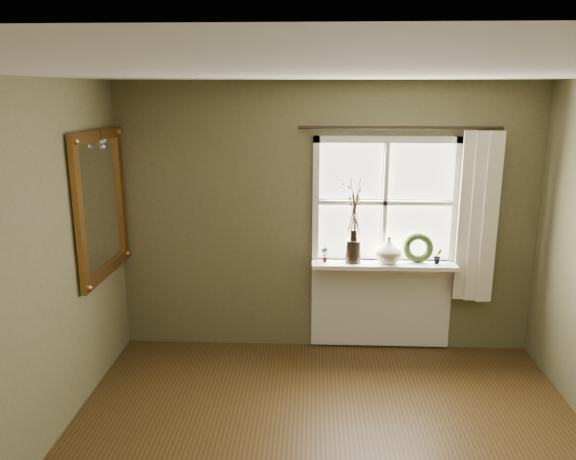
# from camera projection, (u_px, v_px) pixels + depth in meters

# --- Properties ---
(ceiling) EXTENTS (4.50, 4.50, 0.00)m
(ceiling) POSITION_uv_depth(u_px,v_px,m) (339.00, 73.00, 2.88)
(ceiling) COLOR silver
(ceiling) RESTS_ON ground
(wall_back) EXTENTS (4.00, 0.10, 2.60)m
(wall_back) POSITION_uv_depth(u_px,v_px,m) (326.00, 219.00, 5.42)
(wall_back) COLOR brown
(wall_back) RESTS_ON ground
(window_frame) EXTENTS (1.36, 0.06, 1.24)m
(window_frame) POSITION_uv_depth(u_px,v_px,m) (385.00, 203.00, 5.29)
(window_frame) COLOR white
(window_frame) RESTS_ON wall_back
(window_sill) EXTENTS (1.36, 0.26, 0.04)m
(window_sill) POSITION_uv_depth(u_px,v_px,m) (384.00, 265.00, 5.32)
(window_sill) COLOR white
(window_sill) RESTS_ON wall_back
(window_apron) EXTENTS (1.36, 0.04, 0.88)m
(window_apron) POSITION_uv_depth(u_px,v_px,m) (380.00, 304.00, 5.54)
(window_apron) COLOR white
(window_apron) RESTS_ON ground
(dark_jug) EXTENTS (0.18, 0.18, 0.22)m
(dark_jug) POSITION_uv_depth(u_px,v_px,m) (353.00, 251.00, 5.30)
(dark_jug) COLOR black
(dark_jug) RESTS_ON window_sill
(cream_vase) EXTENTS (0.27, 0.27, 0.25)m
(cream_vase) POSITION_uv_depth(u_px,v_px,m) (389.00, 250.00, 5.28)
(cream_vase) COLOR beige
(cream_vase) RESTS_ON window_sill
(wreath) EXTENTS (0.29, 0.14, 0.29)m
(wreath) POSITION_uv_depth(u_px,v_px,m) (418.00, 251.00, 5.31)
(wreath) COLOR #2E441E
(wreath) RESTS_ON window_sill
(potted_plant_left) EXTENTS (0.09, 0.08, 0.15)m
(potted_plant_left) POSITION_uv_depth(u_px,v_px,m) (325.00, 255.00, 5.32)
(potted_plant_left) COLOR #2E441E
(potted_plant_left) RESTS_ON window_sill
(potted_plant_right) EXTENTS (0.09, 0.08, 0.15)m
(potted_plant_right) POSITION_uv_depth(u_px,v_px,m) (438.00, 256.00, 5.28)
(potted_plant_right) COLOR #2E441E
(potted_plant_right) RESTS_ON window_sill
(curtain) EXTENTS (0.36, 0.12, 1.59)m
(curtain) POSITION_uv_depth(u_px,v_px,m) (477.00, 218.00, 5.18)
(curtain) COLOR silver
(curtain) RESTS_ON wall_back
(curtain_rod) EXTENTS (1.84, 0.03, 0.03)m
(curtain_rod) POSITION_uv_depth(u_px,v_px,m) (400.00, 128.00, 5.05)
(curtain_rod) COLOR black
(curtain_rod) RESTS_ON wall_back
(gilt_mirror) EXTENTS (0.10, 1.07, 1.28)m
(gilt_mirror) POSITION_uv_depth(u_px,v_px,m) (101.00, 204.00, 4.87)
(gilt_mirror) COLOR white
(gilt_mirror) RESTS_ON wall_left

